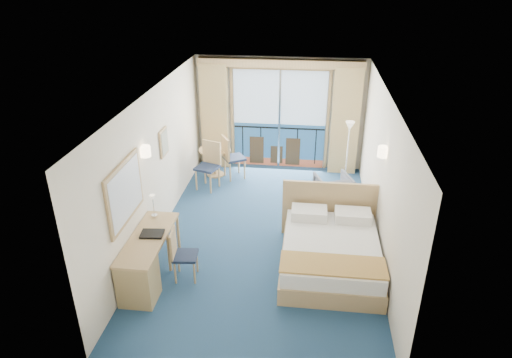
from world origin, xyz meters
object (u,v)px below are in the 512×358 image
Objects in this scene: floor_lamp at (349,139)px; desk_chair at (180,252)px; round_table at (215,155)px; bed at (330,251)px; table_chair_b at (209,162)px; desk at (140,272)px; table_chair_a at (231,155)px; armchair at (333,189)px; nightstand at (359,213)px.

desk_chair is (-2.80, -3.60, -0.70)m from floor_lamp.
floor_lamp is 2.13× the size of round_table.
bed is at bearing -81.85° from desk_chair.
desk is at bearing -74.81° from table_chair_b.
desk is (-2.89, -1.07, 0.11)m from bed.
desk is (-3.29, -4.08, -0.77)m from floor_lamp.
round_table is 0.69× the size of table_chair_b.
bed reaches higher than desk_chair.
table_chair_a is 0.97× the size of table_chair_b.
table_chair_b is (-0.24, 3.29, 0.11)m from desk_chair.
floor_lamp reaches higher than desk.
bed is at bearing 20.39° from desk.
armchair is 0.95× the size of round_table.
armchair is at bearing -46.93° from desk_chair.
table_chair_a is (0.40, -0.12, 0.08)m from round_table.
desk_chair is 1.19× the size of round_table.
bed is 2.27m from armchair.
table_chair_b is at bearing -174.26° from floor_lamp.
desk reaches higher than armchair.
floor_lamp is (0.40, 3.01, 0.89)m from bed.
nightstand is 0.62× the size of desk_chair.
table_chair_b is (-2.63, 2.70, 0.29)m from bed.
nightstand is 0.51× the size of table_chair_b.
table_chair_a is at bearing 175.56° from floor_lamp.
bed reaches higher than table_chair_b.
bed is 2.47m from desk_chair.
armchair reaches higher than nightstand.
nightstand is 0.74× the size of round_table.
table_chair_a reaches higher than desk.
floor_lamp reaches higher than nightstand.
bed is 1.33× the size of floor_lamp.
desk is 2.20× the size of round_table.
nightstand is 3.60m from desk_chair.
armchair is at bearing 48.12° from desk.
armchair is at bearing -21.24° from round_table.
floor_lamp is at bearing 24.78° from table_chair_b.
table_chair_a reaches higher than round_table.
nightstand is 1.86m from floor_lamp.
round_table is (-0.25, 3.93, 0.01)m from desk_chair.
desk_chair reaches higher than desk.
desk_chair is 0.85× the size of table_chair_a.
bed is 2.00× the size of table_chair_a.
desk is 4.34m from table_chair_a.
round_table is at bearing 173.87° from floor_lamp.
bed is at bearing -112.89° from nightstand.
nightstand is at bearing -30.84° from round_table.
round_table reaches higher than armchair.
nightstand is at bearing -153.57° from table_chair_a.
bed is 1.95× the size of table_chair_b.
armchair is at bearing -142.97° from table_chair_a.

